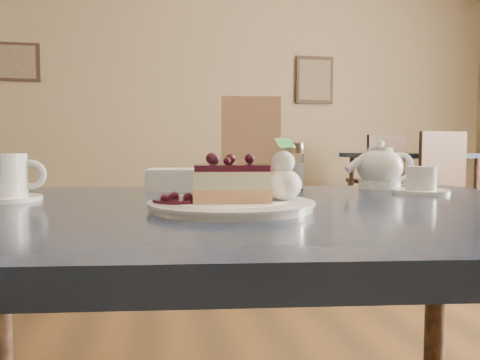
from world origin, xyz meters
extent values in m
cube|color=#8F7958|center=(0.00, 5.00, 1.50)|extent=(8.00, 0.02, 3.00)
cube|color=black|center=(-1.50, 4.97, 1.70)|extent=(0.50, 0.03, 0.40)
cube|color=black|center=(1.80, 4.97, 1.60)|extent=(0.45, 0.03, 0.55)
cube|color=#16263D|center=(0.01, 0.40, 0.69)|extent=(1.23, 0.90, 0.04)
cylinder|color=#503321|center=(-0.46, 0.79, 0.34)|extent=(0.05, 0.05, 0.67)
cylinder|color=#503321|center=(0.56, 0.66, 0.34)|extent=(0.05, 0.05, 0.67)
cylinder|color=white|center=(0.01, 0.35, 0.72)|extent=(0.25, 0.25, 0.01)
cube|color=#E2B07D|center=(0.01, 0.35, 0.73)|extent=(0.12, 0.09, 0.02)
cube|color=beige|center=(0.01, 0.35, 0.76)|extent=(0.12, 0.09, 0.03)
cube|color=black|center=(0.01, 0.35, 0.78)|extent=(0.12, 0.09, 0.01)
ellipsoid|color=white|center=(0.09, 0.35, 0.75)|extent=(0.06, 0.06, 0.05)
cylinder|color=black|center=(-0.07, 0.36, 0.73)|extent=(0.08, 0.08, 0.01)
cylinder|color=white|center=(-0.37, 0.54, 0.72)|extent=(0.12, 0.12, 0.01)
cylinder|color=white|center=(-0.37, 0.54, 0.76)|extent=(0.08, 0.08, 0.08)
torus|color=white|center=(-0.32, 0.54, 0.76)|extent=(0.05, 0.01, 0.05)
cylinder|color=white|center=(0.43, 0.52, 0.72)|extent=(0.11, 0.11, 0.01)
cylinder|color=white|center=(0.43, 0.52, 0.74)|extent=(0.06, 0.06, 0.05)
ellipsoid|color=white|center=(0.41, 0.66, 0.76)|extent=(0.10, 0.10, 0.09)
cylinder|color=white|center=(0.41, 0.66, 0.81)|extent=(0.06, 0.06, 0.01)
cylinder|color=white|center=(0.34, 0.66, 0.76)|extent=(0.06, 0.02, 0.05)
cube|color=beige|center=(0.11, 0.70, 0.82)|extent=(0.14, 0.04, 0.21)
cylinder|color=white|center=(0.20, 0.66, 0.75)|extent=(0.05, 0.05, 0.08)
cylinder|color=silver|center=(0.20, 0.66, 0.80)|extent=(0.06, 0.06, 0.02)
cube|color=white|center=(-0.06, 0.70, 0.74)|extent=(0.13, 0.13, 0.05)
cube|color=#16263D|center=(2.19, 3.50, 0.74)|extent=(1.09, 0.91, 0.04)
cylinder|color=#503321|center=(1.77, 3.18, 0.36)|extent=(0.04, 0.04, 0.72)
cylinder|color=#503321|center=(2.62, 3.18, 0.36)|extent=(0.04, 0.04, 0.72)
cylinder|color=#503321|center=(1.77, 3.82, 0.36)|extent=(0.04, 0.04, 0.72)
cylinder|color=#503321|center=(2.62, 3.82, 0.36)|extent=(0.04, 0.04, 0.72)
camera|label=1|loc=(-0.11, -0.34, 0.81)|focal=35.00mm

